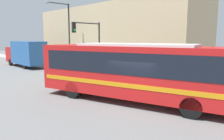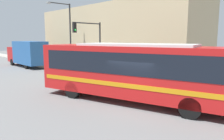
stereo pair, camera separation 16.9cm
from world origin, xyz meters
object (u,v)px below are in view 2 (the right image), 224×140
street_lamp (67,30)px  pedestrian_near_corner (112,64)px  city_bus (135,69)px  fire_hydrant (132,75)px  parking_meter (97,65)px  delivery_truck (27,53)px  traffic_light_pole (91,39)px

street_lamp → pedestrian_near_corner: size_ratio=4.02×
city_bus → street_lamp: (4.51, 14.30, 2.66)m
fire_hydrant → parking_meter: 4.75m
parking_meter → street_lamp: (-0.16, 5.17, 3.67)m
delivery_truck → street_lamp: (2.56, -5.65, 2.85)m
parking_meter → street_lamp: size_ratio=0.16×
delivery_truck → street_lamp: 6.82m
delivery_truck → traffic_light_pole: traffic_light_pole is taller
city_bus → parking_meter: size_ratio=10.37×
fire_hydrant → delivery_truck: bearing=99.9°
delivery_truck → street_lamp: bearing=-65.6°
delivery_truck → pedestrian_near_corner: size_ratio=4.27×
traffic_light_pole → pedestrian_near_corner: bearing=-22.8°
delivery_truck → pedestrian_near_corner: (3.71, -12.00, -0.67)m
traffic_light_pole → parking_meter: 2.90m
delivery_truck → fire_hydrant: size_ratio=9.98×
city_bus → parking_meter: bearing=46.8°
fire_hydrant → parking_meter: bearing=90.0°
pedestrian_near_corner → fire_hydrant: bearing=-105.7°
city_bus → pedestrian_near_corner: 9.79m
parking_meter → pedestrian_near_corner: (1.00, -1.19, 0.15)m
pedestrian_near_corner → parking_meter: bearing=130.1°
city_bus → traffic_light_pole: traffic_light_pole is taller
delivery_truck → pedestrian_near_corner: bearing=-72.8°
pedestrian_near_corner → delivery_truck: bearing=107.2°
delivery_truck → pedestrian_near_corner: delivery_truck is taller
delivery_truck → fire_hydrant: 15.84m
parking_meter → street_lamp: 6.34m
city_bus → pedestrian_near_corner: (5.67, 7.94, -0.86)m
delivery_truck → pedestrian_near_corner: 12.58m
delivery_truck → parking_meter: bearing=-75.9°
fire_hydrant → street_lamp: 10.71m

